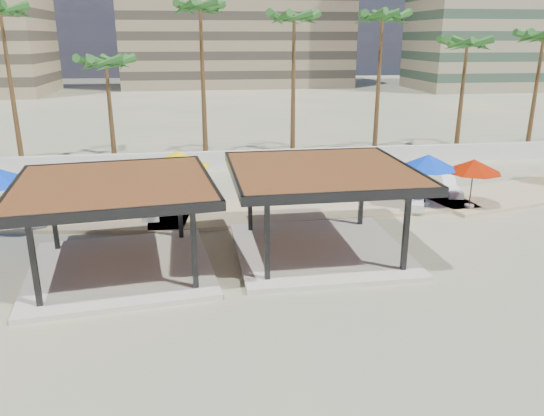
{
  "coord_description": "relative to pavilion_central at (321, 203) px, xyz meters",
  "views": [
    {
      "loc": [
        -3.58,
        -17.34,
        8.09
      ],
      "look_at": [
        -0.63,
        3.21,
        1.4
      ],
      "focal_mm": 35.0,
      "sensor_mm": 36.0,
      "label": 1
    }
  ],
  "objects": [
    {
      "name": "lounger_c",
      "position": [
        8.69,
        6.5,
        -1.67
      ],
      "size": [
        1.2,
        2.35,
        0.85
      ],
      "rotation": [
        0.0,
        0.0,
        1.35
      ],
      "color": "silver",
      "rests_on": "promenade"
    },
    {
      "name": "promenade",
      "position": [
        0.97,
        6.08,
        -2.0
      ],
      "size": [
        44.45,
        7.97,
        0.24
      ],
      "color": "#C6B284",
      "rests_on": "ground"
    },
    {
      "name": "palm_f",
      "position": [
        7.97,
        17.01,
        6.96
      ],
      "size": [
        3.0,
        3.0,
        10.24
      ],
      "color": "brown",
      "rests_on": "ground"
    },
    {
      "name": "palm_h",
      "position": [
        19.97,
        17.21,
        5.8
      ],
      "size": [
        3.0,
        3.0,
        9.0
      ],
      "color": "brown",
      "rests_on": "ground"
    },
    {
      "name": "palm_g",
      "position": [
        13.97,
        16.61,
        5.37
      ],
      "size": [
        3.0,
        3.0,
        8.54
      ],
      "color": "brown",
      "rests_on": "ground"
    },
    {
      "name": "lounger_b",
      "position": [
        5.91,
        4.69,
        -1.67
      ],
      "size": [
        1.55,
        2.41,
        0.87
      ],
      "rotation": [
        0.0,
        0.0,
        1.18
      ],
      "color": "silver",
      "rests_on": "promenade"
    },
    {
      "name": "boundary_wall",
      "position": [
        -1.03,
        14.41,
        -1.46
      ],
      "size": [
        56.0,
        0.3,
        1.2
      ],
      "primitive_type": "cube",
      "color": "silver",
      "rests_on": "ground"
    },
    {
      "name": "palm_c",
      "position": [
        -10.03,
        16.51,
        4.34
      ],
      "size": [
        3.0,
        3.0,
        7.46
      ],
      "color": "brown",
      "rests_on": "ground"
    },
    {
      "name": "palm_e",
      "position": [
        1.97,
        16.81,
        6.89
      ],
      "size": [
        3.0,
        3.0,
        10.17
      ],
      "color": "brown",
      "rests_on": "ground"
    },
    {
      "name": "pavilion_west",
      "position": [
        -7.53,
        -0.69,
        -0.03
      ],
      "size": [
        7.42,
        7.42,
        3.39
      ],
      "rotation": [
        0.0,
        0.0,
        0.12
      ],
      "color": "beige",
      "rests_on": "ground"
    },
    {
      "name": "umbrella_c",
      "position": [
        8.49,
        4.21,
        0.16
      ],
      "size": [
        2.81,
        2.81,
        2.37
      ],
      "rotation": [
        0.0,
        0.0,
        -0.06
      ],
      "color": "beige",
      "rests_on": "promenade"
    },
    {
      "name": "pavilion_central",
      "position": [
        0.0,
        0.0,
        0.0
      ],
      "size": [
        6.89,
        6.89,
        3.45
      ],
      "rotation": [
        0.0,
        0.0,
        0.01
      ],
      "color": "beige",
      "rests_on": "ground"
    },
    {
      "name": "umbrella_b",
      "position": [
        -5.56,
        5.93,
        0.57
      ],
      "size": [
        3.33,
        3.33,
        2.85
      ],
      "rotation": [
        0.0,
        0.0,
        0.04
      ],
      "color": "beige",
      "rests_on": "promenade"
    },
    {
      "name": "lounger_d",
      "position": [
        9.02,
        7.65,
        -1.7
      ],
      "size": [
        1.3,
        2.02,
        0.73
      ],
      "rotation": [
        0.0,
        0.0,
        1.18
      ],
      "color": "silver",
      "rests_on": "promenade"
    },
    {
      "name": "ground",
      "position": [
        -1.03,
        -1.59,
        -2.06
      ],
      "size": [
        200.0,
        200.0,
        0.0
      ],
      "primitive_type": "plane",
      "color": "tan",
      "rests_on": "ground"
    },
    {
      "name": "palm_b",
      "position": [
        -16.03,
        17.11,
        7.21
      ],
      "size": [
        3.0,
        3.0,
        10.51
      ],
      "color": "brown",
      "rests_on": "ground"
    },
    {
      "name": "lounger_a",
      "position": [
        -6.92,
        5.17,
        -1.66
      ],
      "size": [
        0.96,
        2.39,
        0.88
      ],
      "rotation": [
        0.0,
        0.0,
        1.66
      ],
      "color": "silver",
      "rests_on": "promenade"
    },
    {
      "name": "palm_d",
      "position": [
        -4.03,
        17.31,
        7.44
      ],
      "size": [
        3.0,
        3.0,
        10.75
      ],
      "color": "brown",
      "rests_on": "ground"
    },
    {
      "name": "umbrella_d",
      "position": [
        6.47,
        4.87,
        0.29
      ],
      "size": [
        3.27,
        3.27,
        2.53
      ],
      "rotation": [
        0.0,
        0.0,
        -0.16
      ],
      "color": "beige",
      "rests_on": "promenade"
    }
  ]
}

